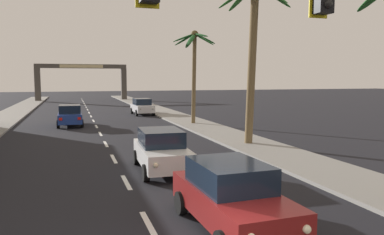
% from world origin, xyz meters
% --- Properties ---
extents(sidewalk_right, '(3.20, 110.00, 0.14)m').
position_xyz_m(sidewalk_right, '(7.80, 20.00, 0.07)').
color(sidewalk_right, gray).
rests_on(sidewalk_right, ground).
extents(lane_markings, '(4.28, 86.03, 0.01)m').
position_xyz_m(lane_markings, '(0.46, 18.90, 0.00)').
color(lane_markings, silver).
rests_on(lane_markings, ground).
extents(traffic_signal_mast, '(10.52, 0.41, 7.01)m').
position_xyz_m(traffic_signal_mast, '(3.12, 0.23, 4.91)').
color(traffic_signal_mast, '#2D2D33').
rests_on(traffic_signal_mast, ground).
extents(sedan_lead_at_stop_bar, '(2.04, 4.49, 1.68)m').
position_xyz_m(sedan_lead_at_stop_bar, '(1.91, 2.16, 0.85)').
color(sedan_lead_at_stop_bar, maroon).
rests_on(sedan_lead_at_stop_bar, ground).
extents(sedan_third_in_queue, '(2.09, 4.50, 1.68)m').
position_xyz_m(sedan_third_in_queue, '(1.62, 8.52, 0.85)').
color(sedan_third_in_queue, silver).
rests_on(sedan_third_in_queue, ground).
extents(sedan_oncoming_far, '(1.96, 4.46, 1.68)m').
position_xyz_m(sedan_oncoming_far, '(-1.96, 25.05, 0.85)').
color(sedan_oncoming_far, navy).
rests_on(sedan_oncoming_far, ground).
extents(sedan_parked_nearest_kerb, '(2.02, 4.48, 1.68)m').
position_xyz_m(sedan_parked_nearest_kerb, '(5.21, 32.64, 0.85)').
color(sedan_parked_nearest_kerb, silver).
rests_on(sedan_parked_nearest_kerb, ground).
extents(palm_right_second, '(4.20, 4.27, 9.18)m').
position_xyz_m(palm_right_second, '(7.80, 12.75, 6.06)').
color(palm_right_second, brown).
rests_on(palm_right_second, ground).
extents(palm_right_third, '(3.54, 3.48, 7.59)m').
position_xyz_m(palm_right_third, '(7.74, 22.78, 5.62)').
color(palm_right_third, brown).
rests_on(palm_right_third, ground).
extents(town_gateway_arch, '(15.02, 0.90, 6.20)m').
position_xyz_m(town_gateway_arch, '(0.00, 60.66, 4.07)').
color(town_gateway_arch, '#423D38').
rests_on(town_gateway_arch, ground).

